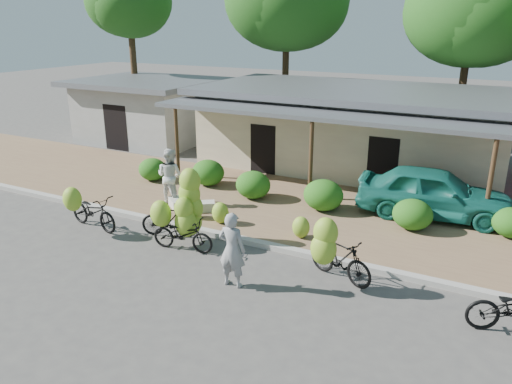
# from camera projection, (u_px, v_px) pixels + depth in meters

# --- Properties ---
(ground) EXTENTS (100.00, 100.00, 0.00)m
(ground) POSITION_uv_depth(u_px,v_px,m) (217.00, 275.00, 12.37)
(ground) COLOR #494744
(ground) RESTS_ON ground
(sidewalk) EXTENTS (60.00, 6.00, 0.12)m
(sidewalk) POSITION_uv_depth(u_px,v_px,m) (297.00, 209.00, 16.53)
(sidewalk) COLOR olive
(sidewalk) RESTS_ON ground
(curb) EXTENTS (60.00, 0.25, 0.15)m
(curb) POSITION_uv_depth(u_px,v_px,m) (255.00, 243.00, 14.02)
(curb) COLOR #A8A399
(curb) RESTS_ON ground
(shop_main) EXTENTS (13.00, 8.50, 3.35)m
(shop_main) POSITION_uv_depth(u_px,v_px,m) (354.00, 128.00, 20.95)
(shop_main) COLOR beige
(shop_main) RESTS_ON ground
(shop_grey) EXTENTS (7.00, 6.00, 3.15)m
(shop_grey) POSITION_uv_depth(u_px,v_px,m) (148.00, 109.00, 25.87)
(shop_grey) COLOR #A2A29D
(shop_grey) RESTS_ON ground
(tree_back_left) EXTENTS (4.81, 4.66, 8.82)m
(tree_back_left) POSITION_uv_depth(u_px,v_px,m) (127.00, 0.00, 27.07)
(tree_back_left) COLOR #4B311E
(tree_back_left) RESTS_ON ground
(tree_center_right) EXTENTS (6.14, 6.09, 8.76)m
(tree_center_right) POSITION_uv_depth(u_px,v_px,m) (468.00, 10.00, 22.72)
(tree_center_right) COLOR #4B311E
(tree_center_right) RESTS_ON ground
(hedge_0) EXTENTS (1.11, 1.00, 0.87)m
(hedge_0) POSITION_uv_depth(u_px,v_px,m) (153.00, 169.00, 19.22)
(hedge_0) COLOR #255714
(hedge_0) RESTS_ON sidewalk
(hedge_1) EXTENTS (1.24, 1.12, 0.97)m
(hedge_1) POSITION_uv_depth(u_px,v_px,m) (208.00, 173.00, 18.63)
(hedge_1) COLOR #255714
(hedge_1) RESTS_ON sidewalk
(hedge_2) EXTENTS (1.23, 1.11, 0.96)m
(hedge_2) POSITION_uv_depth(u_px,v_px,m) (253.00, 185.00, 17.26)
(hedge_2) COLOR #255714
(hedge_2) RESTS_ON sidewalk
(hedge_3) EXTENTS (1.31, 1.18, 1.02)m
(hedge_3) POSITION_uv_depth(u_px,v_px,m) (323.00, 195.00, 16.16)
(hedge_3) COLOR #255714
(hedge_3) RESTS_ON sidewalk
(hedge_4) EXTENTS (1.17, 1.06, 0.92)m
(hedge_4) POSITION_uv_depth(u_px,v_px,m) (413.00, 214.00, 14.69)
(hedge_4) COLOR #255714
(hedge_4) RESTS_ON sidewalk
(hedge_5) EXTENTS (1.11, 1.00, 0.87)m
(hedge_5) POSITION_uv_depth(u_px,v_px,m) (512.00, 223.00, 14.15)
(hedge_5) COLOR #255714
(hedge_5) RESTS_ON sidewalk
(bike_far_left) EXTENTS (2.10, 1.39, 1.48)m
(bike_far_left) POSITION_uv_depth(u_px,v_px,m) (91.00, 210.00, 14.96)
(bike_far_left) COLOR black
(bike_far_left) RESTS_ON ground
(bike_left) EXTENTS (1.75, 1.37, 1.35)m
(bike_left) POSITION_uv_depth(u_px,v_px,m) (167.00, 219.00, 14.28)
(bike_left) COLOR black
(bike_left) RESTS_ON ground
(bike_center) EXTENTS (1.85, 1.28, 2.20)m
(bike_center) POSITION_uv_depth(u_px,v_px,m) (186.00, 218.00, 13.71)
(bike_center) COLOR black
(bike_center) RESTS_ON ground
(bike_right) EXTENTS (1.91, 1.44, 1.78)m
(bike_right) POSITION_uv_depth(u_px,v_px,m) (336.00, 254.00, 11.83)
(bike_right) COLOR black
(bike_right) RESTS_ON ground
(loose_banana_a) EXTENTS (0.47, 0.40, 0.59)m
(loose_banana_a) POSITION_uv_depth(u_px,v_px,m) (195.00, 209.00, 15.57)
(loose_banana_a) COLOR #91CA32
(loose_banana_a) RESTS_ON sidewalk
(loose_banana_b) EXTENTS (0.53, 0.45, 0.67)m
(loose_banana_b) POSITION_uv_depth(u_px,v_px,m) (220.00, 213.00, 15.15)
(loose_banana_b) COLOR #91CA32
(loose_banana_b) RESTS_ON sidewalk
(loose_banana_c) EXTENTS (0.51, 0.43, 0.64)m
(loose_banana_c) POSITION_uv_depth(u_px,v_px,m) (301.00, 227.00, 14.14)
(loose_banana_c) COLOR #91CA32
(loose_banana_c) RESTS_ON sidewalk
(sack_near) EXTENTS (0.93, 0.81, 0.30)m
(sack_near) POSITION_uv_depth(u_px,v_px,m) (202.00, 206.00, 16.19)
(sack_near) COLOR beige
(sack_near) RESTS_ON sidewalk
(sack_far) EXTENTS (0.82, 0.77, 0.28)m
(sack_far) POSITION_uv_depth(u_px,v_px,m) (176.00, 203.00, 16.53)
(sack_far) COLOR beige
(sack_far) RESTS_ON sidewalk
(vendor) EXTENTS (0.70, 0.48, 1.86)m
(vendor) POSITION_uv_depth(u_px,v_px,m) (232.00, 250.00, 11.62)
(vendor) COLOR gray
(vendor) RESTS_ON ground
(bystander) EXTENTS (0.94, 0.74, 1.88)m
(bystander) POSITION_uv_depth(u_px,v_px,m) (170.00, 176.00, 16.69)
(bystander) COLOR silver
(bystander) RESTS_ON sidewalk
(teal_van) EXTENTS (4.83, 2.36, 1.58)m
(teal_van) POSITION_uv_depth(u_px,v_px,m) (434.00, 192.00, 15.56)
(teal_van) COLOR #176A5C
(teal_van) RESTS_ON sidewalk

